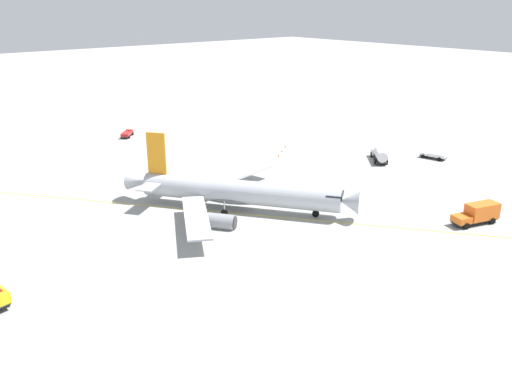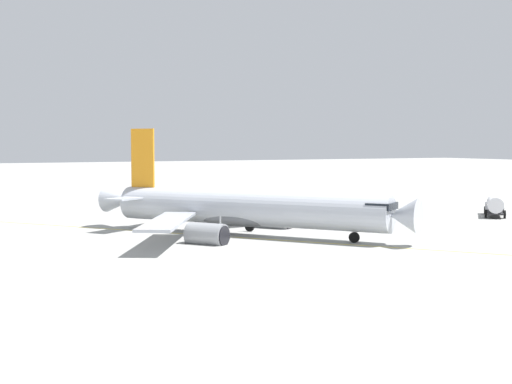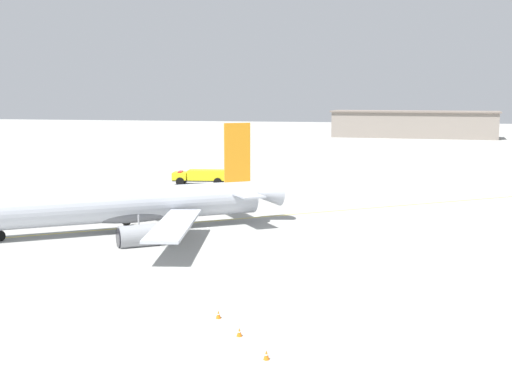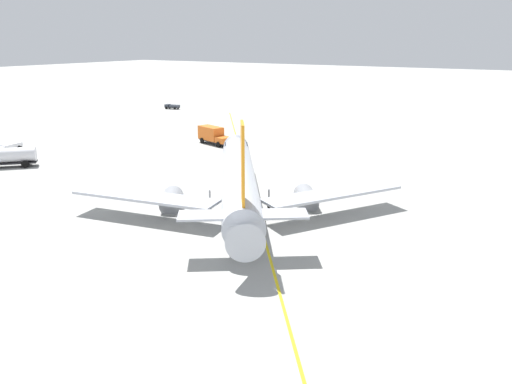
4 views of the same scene
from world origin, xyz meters
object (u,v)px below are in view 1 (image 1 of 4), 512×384
safety_cone_mid (282,151)px  safety_cone_near (279,155)px  pushback_tug_truck (434,155)px  ops_pickup_truck (127,134)px  fuel_tanker_truck (380,154)px  safety_cone_far (285,146)px  catering_truck_truck (478,213)px  airliner_main (237,193)px

safety_cone_mid → safety_cone_near: bearing=36.4°
pushback_tug_truck → safety_cone_near: size_ratio=10.24×
ops_pickup_truck → fuel_tanker_truck: 61.20m
ops_pickup_truck → safety_cone_far: size_ratio=9.26×
safety_cone_near → ops_pickup_truck: bearing=-65.6°
catering_truck_truck → safety_cone_mid: size_ratio=14.17×
safety_cone_mid → safety_cone_far: bearing=-143.6°
pushback_tug_truck → safety_cone_far: 32.40m
catering_truck_truck → safety_cone_near: (-1.56, -46.16, -1.38)m
airliner_main → ops_pickup_truck: size_ratio=6.54×
fuel_tanker_truck → ops_pickup_truck: bearing=73.6°
ops_pickup_truck → pushback_tug_truck: ops_pickup_truck is taller
ops_pickup_truck → catering_truck_truck: bearing=-127.2°
ops_pickup_truck → catering_truck_truck: (-15.21, 83.08, 0.85)m
catering_truck_truck → fuel_tanker_truck: bearing=-99.3°
safety_cone_mid → safety_cone_far: same height
fuel_tanker_truck → safety_cone_far: fuel_tanker_truck is taller
airliner_main → pushback_tug_truck: bearing=50.2°
ops_pickup_truck → safety_cone_far: 39.67m
airliner_main → safety_cone_near: 31.67m
fuel_tanker_truck → safety_cone_far: (7.43, -20.79, -1.29)m
catering_truck_truck → pushback_tug_truck: (-25.70, -23.76, -0.85)m
pushback_tug_truck → catering_truck_truck: bearing=121.4°
catering_truck_truck → safety_cone_far: bearing=-81.1°
airliner_main → safety_cone_near: bearing=90.3°
catering_truck_truck → pushback_tug_truck: size_ratio=1.38×
ops_pickup_truck → fuel_tanker_truck: size_ratio=0.68×
ops_pickup_truck → pushback_tug_truck: size_ratio=0.90×
airliner_main → fuel_tanker_truck: 39.54m
catering_truck_truck → safety_cone_near: size_ratio=14.17×
safety_cone_near → safety_cone_mid: same height
fuel_tanker_truck → safety_cone_mid: (10.72, -18.36, -1.29)m
safety_cone_mid → safety_cone_far: 4.09m
airliner_main → catering_truck_truck: airliner_main is taller
safety_cone_mid → pushback_tug_truck: bearing=130.6°
airliner_main → safety_cone_mid: (-28.74, -20.51, -2.52)m
safety_cone_near → fuel_tanker_truck: bearing=130.4°
fuel_tanker_truck → safety_cone_far: 22.11m
airliner_main → pushback_tug_truck: airliner_main is taller
safety_cone_near → safety_cone_mid: 3.74m
airliner_main → ops_pickup_truck: bearing=135.7°
airliner_main → safety_cone_far: bearing=90.5°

